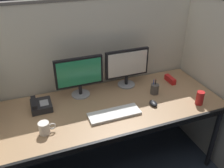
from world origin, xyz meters
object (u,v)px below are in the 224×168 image
at_px(coffee_mug, 45,128).
at_px(soda_can, 200,98).
at_px(pen_cup, 155,89).
at_px(monitor_left, 79,74).
at_px(desk, 115,110).
at_px(monitor_right, 127,65).
at_px(desk_phone, 41,105).
at_px(keyboard_main, 114,114).
at_px(red_stapler, 170,79).
at_px(computer_mouse, 153,103).

bearing_deg(coffee_mug, soda_can, -3.92).
bearing_deg(coffee_mug, pen_cup, 11.12).
height_order(pen_cup, soda_can, pen_cup).
relative_size(monitor_left, pen_cup, 2.99).
distance_m(desk, monitor_right, 0.46).
relative_size(monitor_left, coffee_mug, 3.41).
height_order(desk, monitor_right, monitor_right).
bearing_deg(desk, desk_phone, 163.57).
bearing_deg(pen_cup, keyboard_main, -159.32).
relative_size(red_stapler, desk_phone, 0.79).
height_order(computer_mouse, coffee_mug, coffee_mug).
distance_m(monitor_right, pen_cup, 0.34).
bearing_deg(red_stapler, desk, -164.45).
relative_size(monitor_right, soda_can, 3.52).
bearing_deg(keyboard_main, pen_cup, 20.68).
xyz_separation_m(monitor_left, desk_phone, (-0.37, -0.09, -0.18)).
height_order(desk_phone, coffee_mug, coffee_mug).
distance_m(monitor_left, keyboard_main, 0.48).
relative_size(keyboard_main, pen_cup, 2.99).
bearing_deg(monitor_right, computer_mouse, -78.70).
relative_size(computer_mouse, red_stapler, 0.64).
xyz_separation_m(monitor_right, soda_can, (0.46, -0.53, -0.15)).
relative_size(red_stapler, coffee_mug, 1.19).
distance_m(red_stapler, pen_cup, 0.29).
bearing_deg(soda_can, coffee_mug, 176.08).
xyz_separation_m(monitor_right, coffee_mug, (-0.84, -0.44, -0.17)).
bearing_deg(pen_cup, desk_phone, 172.93).
relative_size(desk, soda_can, 15.57).
bearing_deg(desk, soda_can, -19.03).
bearing_deg(computer_mouse, soda_can, -18.24).
xyz_separation_m(red_stapler, soda_can, (0.02, -0.43, 0.03)).
height_order(monitor_right, computer_mouse, monitor_right).
xyz_separation_m(pen_cup, coffee_mug, (-1.03, -0.20, -0.00)).
relative_size(red_stapler, pen_cup, 1.04).
bearing_deg(monitor_left, computer_mouse, -34.75).
distance_m(pen_cup, soda_can, 0.40).
relative_size(coffee_mug, soda_can, 1.03).
bearing_deg(desk, red_stapler, 15.55).
bearing_deg(monitor_right, desk, -129.74).
xyz_separation_m(computer_mouse, red_stapler, (0.36, 0.30, 0.01)).
bearing_deg(desk_phone, keyboard_main, -28.90).
xyz_separation_m(computer_mouse, desk_phone, (-0.92, 0.29, 0.02)).
distance_m(computer_mouse, coffee_mug, 0.93).
distance_m(keyboard_main, desk_phone, 0.63).
distance_m(monitor_right, desk_phone, 0.87).
distance_m(monitor_left, pen_cup, 0.71).
distance_m(monitor_left, soda_can, 1.07).
bearing_deg(monitor_right, soda_can, -48.74).
xyz_separation_m(monitor_left, pen_cup, (0.65, -0.22, -0.17)).
height_order(monitor_right, desk_phone, monitor_right).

